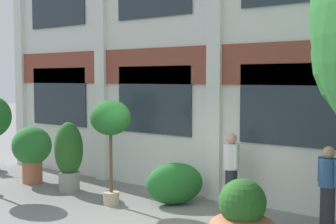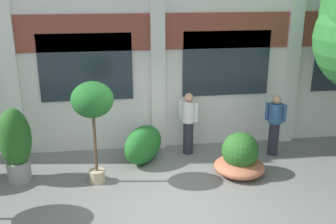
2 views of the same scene
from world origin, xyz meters
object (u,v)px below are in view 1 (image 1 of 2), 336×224
at_px(potted_plant_wide_bowl, 242,213).
at_px(resident_by_doorway, 231,169).
at_px(potted_plant_ribbed_drum, 32,149).
at_px(resident_watching_tracks, 328,188).
at_px(topiary_hedge, 175,184).
at_px(potted_plant_terracotta_small, 111,122).
at_px(potted_plant_stone_basin, 69,154).

distance_m(potted_plant_wide_bowl, resident_by_doorway, 1.70).
relative_size(potted_plant_ribbed_drum, resident_by_doorway, 0.93).
bearing_deg(resident_watching_tracks, topiary_hedge, -57.21).
bearing_deg(resident_by_doorway, resident_watching_tracks, 116.55).
bearing_deg(resident_watching_tracks, potted_plant_ribbed_drum, -53.19).
relative_size(potted_plant_ribbed_drum, topiary_hedge, 1.18).
distance_m(potted_plant_terracotta_small, topiary_hedge, 1.96).
bearing_deg(potted_plant_stone_basin, potted_plant_ribbed_drum, 179.66).
distance_m(potted_plant_wide_bowl, topiary_hedge, 2.36).
height_order(potted_plant_stone_basin, potted_plant_ribbed_drum, potted_plant_stone_basin).
bearing_deg(resident_by_doorway, potted_plant_ribbed_drum, -43.89).
distance_m(potted_plant_ribbed_drum, topiary_hedge, 4.39).
bearing_deg(potted_plant_terracotta_small, resident_watching_tracks, 11.00).
bearing_deg(topiary_hedge, potted_plant_ribbed_drum, -172.80).
bearing_deg(topiary_hedge, potted_plant_wide_bowl, -23.36).
height_order(potted_plant_ribbed_drum, potted_plant_terracotta_small, potted_plant_terracotta_small).
bearing_deg(potted_plant_ribbed_drum, resident_by_doorway, 9.57).
relative_size(resident_by_doorway, resident_watching_tracks, 1.02).
distance_m(potted_plant_wide_bowl, resident_watching_tracks, 1.59).
relative_size(potted_plant_terracotta_small, topiary_hedge, 1.80).
bearing_deg(potted_plant_terracotta_small, potted_plant_stone_basin, 169.87).
bearing_deg(resident_by_doorway, topiary_hedge, -35.67).
bearing_deg(potted_plant_ribbed_drum, potted_plant_terracotta_small, -5.67).
distance_m(potted_plant_ribbed_drum, resident_by_doorway, 5.61).
relative_size(potted_plant_terracotta_small, potted_plant_wide_bowl, 1.96).
relative_size(resident_watching_tracks, topiary_hedge, 1.24).
height_order(potted_plant_terracotta_small, potted_plant_wide_bowl, potted_plant_terracotta_small).
xyz_separation_m(resident_watching_tracks, topiary_hedge, (-3.37, -0.00, -0.39)).
bearing_deg(potted_plant_ribbed_drum, potted_plant_wide_bowl, -3.43).
bearing_deg(potted_plant_wide_bowl, resident_watching_tracks, 38.11).
bearing_deg(potted_plant_stone_basin, resident_watching_tracks, 5.14).
distance_m(potted_plant_ribbed_drum, resident_watching_tracks, 7.72).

